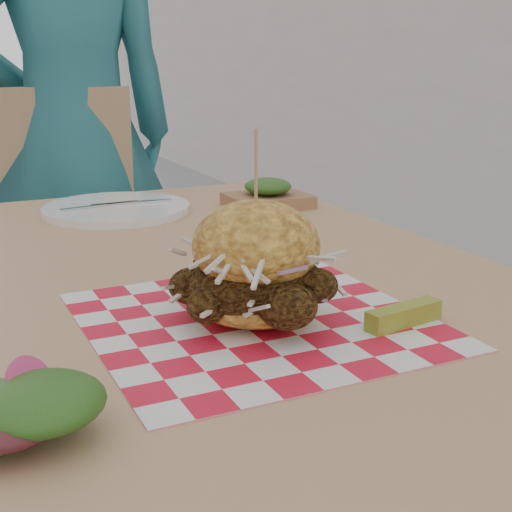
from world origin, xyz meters
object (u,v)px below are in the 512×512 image
at_px(patio_table, 198,327).
at_px(sandwich, 256,269).
at_px(patio_chair, 76,244).
at_px(diner, 74,135).

distance_m(patio_table, sandwich, 0.24).
relative_size(patio_chair, sandwich, 4.55).
height_order(diner, patio_chair, diner).
relative_size(diner, patio_chair, 1.73).
height_order(patio_chair, sandwich, sandwich).
bearing_deg(sandwich, patio_chair, 88.32).
relative_size(diner, sandwich, 7.86).
height_order(diner, patio_table, diner).
bearing_deg(patio_chair, patio_table, -75.03).
bearing_deg(patio_table, diner, 86.41).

